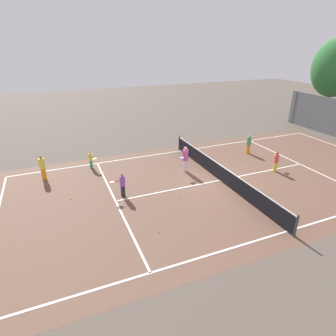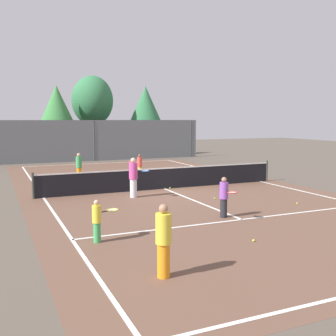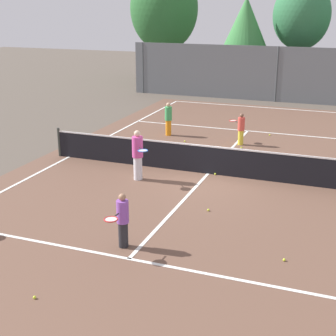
{
  "view_description": "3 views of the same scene",
  "coord_description": "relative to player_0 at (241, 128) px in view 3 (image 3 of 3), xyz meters",
  "views": [
    {
      "loc": [
        13.0,
        -8.85,
        7.67
      ],
      "look_at": [
        -1.11,
        -2.95,
        0.87
      ],
      "focal_mm": 30.39,
      "sensor_mm": 36.0,
      "label": 1
    },
    {
      "loc": [
        -7.39,
        -17.16,
        3.27
      ],
      "look_at": [
        -1.08,
        -2.85,
        1.36
      ],
      "focal_mm": 42.94,
      "sensor_mm": 36.0,
      "label": 2
    },
    {
      "loc": [
        4.44,
        -15.56,
        5.58
      ],
      "look_at": [
        -0.67,
        -2.1,
        0.78
      ],
      "focal_mm": 53.2,
      "sensor_mm": 36.0,
      "label": 3
    }
  ],
  "objects": [
    {
      "name": "player_4",
      "position": [
        -3.31,
        0.38,
        0.06
      ],
      "size": [
        0.31,
        0.31,
        1.46
      ],
      "color": "orange",
      "rests_on": "ground_plane"
    },
    {
      "name": "ground_plane",
      "position": [
        -0.18,
        -4.02,
        -0.68
      ],
      "size": [
        80.0,
        80.0,
        0.0
      ],
      "primitive_type": "plane",
      "color": "brown"
    },
    {
      "name": "tennis_ball_5",
      "position": [
        3.15,
        -9.25,
        -0.65
      ],
      "size": [
        0.07,
        0.07,
        0.07
      ],
      "primitive_type": "sphere",
      "color": "#CCE533",
      "rests_on": "ground_plane"
    },
    {
      "name": "tennis_ball_7",
      "position": [
        0.73,
        -7.11,
        -0.65
      ],
      "size": [
        0.07,
        0.07,
        0.07
      ],
      "primitive_type": "sphere",
      "color": "#CCE533",
      "rests_on": "ground_plane"
    },
    {
      "name": "court_surface",
      "position": [
        -0.18,
        -4.02,
        -0.68
      ],
      "size": [
        13.0,
        25.0,
        0.01
      ],
      "color": "brown",
      "rests_on": "ground_plane"
    },
    {
      "name": "tennis_ball_1",
      "position": [
        -2.27,
        -0.44,
        -0.65
      ],
      "size": [
        0.07,
        0.07,
        0.07
      ],
      "primitive_type": "sphere",
      "color": "#CCE533",
      "rests_on": "ground_plane"
    },
    {
      "name": "perimeter_fence",
      "position": [
        -0.18,
        9.98,
        0.92
      ],
      "size": [
        18.0,
        0.12,
        3.2
      ],
      "color": "slate",
      "rests_on": "ground_plane"
    },
    {
      "name": "tree_2",
      "position": [
        -9.32,
        15.31,
        4.48
      ],
      "size": [
        4.97,
        4.2,
        8.16
      ],
      "color": "brown",
      "rests_on": "ground_plane"
    },
    {
      "name": "player_5",
      "position": [
        -0.57,
        -9.93,
        0.03
      ],
      "size": [
        0.35,
        0.86,
        1.36
      ],
      "color": "#232328",
      "rests_on": "ground_plane"
    },
    {
      "name": "tennis_ball_0",
      "position": [
        3.46,
        -3.47,
        -0.65
      ],
      "size": [
        0.07,
        0.07,
        0.07
      ],
      "primitive_type": "sphere",
      "color": "#CCE533",
      "rests_on": "ground_plane"
    },
    {
      "name": "tennis_net",
      "position": [
        -0.18,
        -4.02,
        -0.17
      ],
      "size": [
        11.9,
        0.1,
        1.1
      ],
      "color": "#333833",
      "rests_on": "ground_plane"
    },
    {
      "name": "tennis_ball_4",
      "position": [
        0.9,
        1.88,
        -0.65
      ],
      "size": [
        0.07,
        0.07,
        0.07
      ],
      "primitive_type": "sphere",
      "color": "#CCE533",
      "rests_on": "ground_plane"
    },
    {
      "name": "tennis_ball_2",
      "position": [
        0.08,
        -4.06,
        -0.65
      ],
      "size": [
        0.07,
        0.07,
        0.07
      ],
      "primitive_type": "sphere",
      "color": "#CCE533",
      "rests_on": "ground_plane"
    },
    {
      "name": "tennis_ball_3",
      "position": [
        -1.25,
        -12.55,
        -0.65
      ],
      "size": [
        0.07,
        0.07,
        0.07
      ],
      "primitive_type": "sphere",
      "color": "#CCE533",
      "rests_on": "ground_plane"
    },
    {
      "name": "tennis_ball_6",
      "position": [
        0.18,
        -0.53,
        -0.65
      ],
      "size": [
        0.07,
        0.07,
        0.07
      ],
      "primitive_type": "sphere",
      "color": "#CCE533",
      "rests_on": "ground_plane"
    },
    {
      "name": "player_1",
      "position": [
        -2.19,
        -5.4,
        0.18
      ],
      "size": [
        0.79,
        0.85,
        1.67
      ],
      "color": "silver",
      "rests_on": "ground_plane"
    },
    {
      "name": "player_0",
      "position": [
        0.0,
        0.0,
        0.0
      ],
      "size": [
        0.8,
        0.7,
        1.31
      ],
      "color": "yellow",
      "rests_on": "ground_plane"
    },
    {
      "name": "tree_3",
      "position": [
        0.57,
        13.42,
        4.16
      ],
      "size": [
        3.53,
        3.79,
        6.97
      ],
      "color": "brown",
      "rests_on": "ground_plane"
    },
    {
      "name": "tree_1",
      "position": [
        -2.63,
        12.13,
        3.58
      ],
      "size": [
        2.97,
        2.97,
        5.97
      ],
      "color": "brown",
      "rests_on": "ground_plane"
    },
    {
      "name": "ball_crate",
      "position": [
        -0.52,
        -3.26,
        -0.5
      ],
      "size": [
        0.37,
        0.29,
        0.43
      ],
      "color": "blue",
      "rests_on": "ground_plane"
    }
  ]
}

